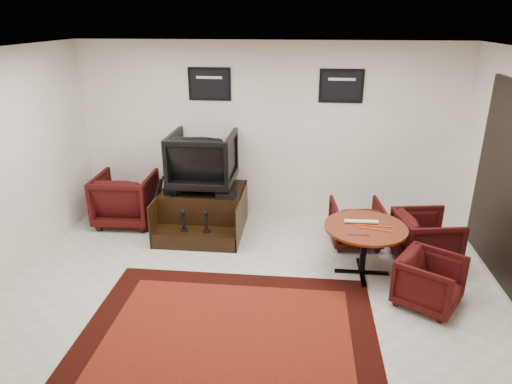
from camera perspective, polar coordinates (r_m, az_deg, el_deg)
ground at (r=5.54m, az=-0.80°, el=-13.27°), size 6.00×6.00×0.00m
room_shell at (r=4.85m, az=4.08°, el=4.99°), size 6.02×5.02×2.81m
area_rug at (r=5.05m, az=-3.40°, el=-17.13°), size 3.11×2.33×0.01m
shine_podium at (r=7.12m, az=-6.61°, el=-2.42°), size 1.25×1.29×0.64m
shine_chair at (r=6.95m, az=-6.66°, el=4.34°), size 0.96×0.90×0.98m
shoes_pair at (r=7.00m, az=-10.52°, el=0.49°), size 0.29×0.34×0.11m
polish_kit at (r=6.67m, az=-3.78°, el=-0.34°), size 0.29×0.21×0.09m
umbrella_black at (r=7.10m, az=-12.66°, el=-1.53°), size 0.34×0.13×0.90m
umbrella_hooked at (r=7.18m, az=-12.33°, el=-1.19°), size 0.34×0.13×0.91m
armchair_side at (r=7.54m, az=-15.99°, el=-0.48°), size 0.90×0.84×0.90m
meeting_table at (r=5.91m, az=13.48°, el=-4.92°), size 1.03×1.03×0.67m
table_chair_back at (r=6.76m, az=12.38°, el=-3.55°), size 0.76×0.72×0.72m
table_chair_window at (r=6.52m, az=20.50°, el=-5.20°), size 0.81×0.85×0.77m
table_chair_corner at (r=5.63m, az=20.93°, el=-10.14°), size 0.86×0.88×0.67m
paper_roll at (r=5.93m, az=13.03°, el=-3.62°), size 0.42×0.06×0.05m
table_clutter at (r=5.81m, az=14.25°, el=-4.47°), size 0.57×0.31×0.01m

